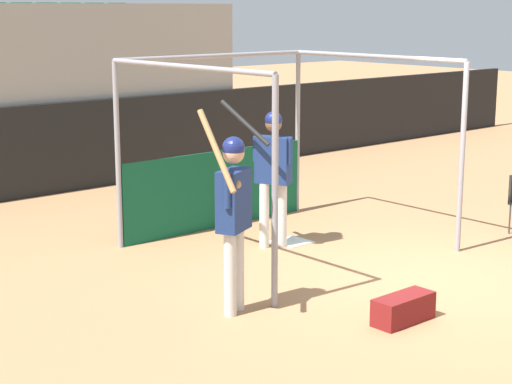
{
  "coord_description": "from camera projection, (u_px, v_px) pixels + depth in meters",
  "views": [
    {
      "loc": [
        -7.83,
        -5.93,
        3.12
      ],
      "look_at": [
        -1.46,
        1.41,
        1.02
      ],
      "focal_mm": 60.0,
      "sensor_mm": 36.0,
      "label": 1
    }
  ],
  "objects": [
    {
      "name": "batting_cage",
      "position": [
        242.0,
        158.0,
        11.75
      ],
      "size": [
        3.3,
        3.12,
        2.49
      ],
      "color": "gray",
      "rests_on": "ground"
    },
    {
      "name": "outfield_wall",
      "position": [
        106.0,
        143.0,
        15.19
      ],
      "size": [
        24.0,
        0.12,
        1.54
      ],
      "color": "black",
      "rests_on": "ground"
    },
    {
      "name": "player_waiting",
      "position": [
        233.0,
        207.0,
        8.69
      ],
      "size": [
        0.62,
        0.61,
        2.15
      ],
      "rotation": [
        0.0,
        0.0,
        -2.71
      ],
      "color": "silver",
      "rests_on": "ground"
    },
    {
      "name": "player_batter",
      "position": [
        272.0,
        165.0,
        11.15
      ],
      "size": [
        0.71,
        0.76,
        1.96
      ],
      "rotation": [
        0.0,
        0.0,
        2.01
      ],
      "color": "silver",
      "rests_on": "ground"
    },
    {
      "name": "home_plate",
      "position": [
        292.0,
        242.0,
        11.61
      ],
      "size": [
        0.44,
        0.44,
        0.02
      ],
      "color": "white",
      "rests_on": "ground"
    },
    {
      "name": "ground_plane",
      "position": [
        428.0,
        279.0,
        10.05
      ],
      "size": [
        60.0,
        60.0,
        0.0
      ],
      "primitive_type": "plane",
      "color": "#A8754C"
    },
    {
      "name": "bleacher_section",
      "position": [
        58.0,
        89.0,
        16.23
      ],
      "size": [
        5.95,
        3.2,
        3.22
      ],
      "color": "#9E9E99",
      "rests_on": "ground"
    },
    {
      "name": "equipment_bag",
      "position": [
        403.0,
        309.0,
        8.64
      ],
      "size": [
        0.7,
        0.28,
        0.28
      ],
      "color": "maroon",
      "rests_on": "ground"
    }
  ]
}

